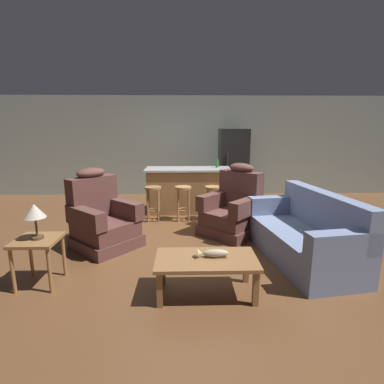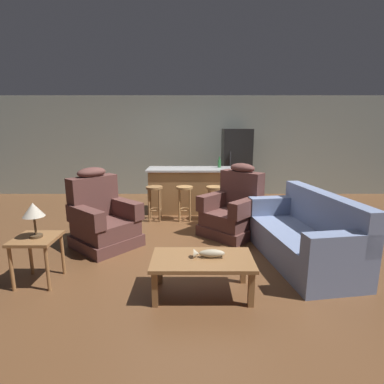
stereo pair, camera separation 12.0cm
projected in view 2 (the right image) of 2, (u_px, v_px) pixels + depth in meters
name	position (u px, v px, depth m)	size (l,w,h in m)	color
ground_plane	(189.00, 233.00, 5.21)	(12.00, 12.00, 0.00)	brown
back_wall	(190.00, 146.00, 7.99)	(12.00, 0.05, 2.60)	#939E93
coffee_table	(202.00, 263.00, 3.24)	(1.10, 0.60, 0.42)	olive
fish_figurine	(209.00, 254.00, 3.24)	(0.34, 0.10, 0.10)	#4C3823
couch	(304.00, 236.00, 4.08)	(1.12, 2.00, 0.94)	#707FA3
recliner_near_lamp	(102.00, 219.00, 4.60)	(1.19, 1.19, 1.20)	brown
recliner_near_island	(233.00, 210.00, 5.10)	(1.19, 1.19, 1.20)	brown
end_table	(36.00, 245.00, 3.47)	(0.48, 0.48, 0.56)	olive
table_lamp	(33.00, 212.00, 3.38)	(0.24, 0.24, 0.41)	#4C3823
kitchen_island	(190.00, 190.00, 6.43)	(1.80, 0.70, 0.95)	#9E7042
bar_stool_left	(154.00, 197.00, 5.81)	(0.32, 0.32, 0.68)	olive
bar_stool_middle	(184.00, 197.00, 5.81)	(0.32, 0.32, 0.68)	#A87A47
bar_stool_right	(214.00, 197.00, 5.81)	(0.32, 0.32, 0.68)	#A87A47
refrigerator	(236.00, 165.00, 7.52)	(0.70, 0.69, 1.76)	black
bottle_tall_green	(219.00, 163.00, 6.42)	(0.07, 0.07, 0.24)	#2D6B38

